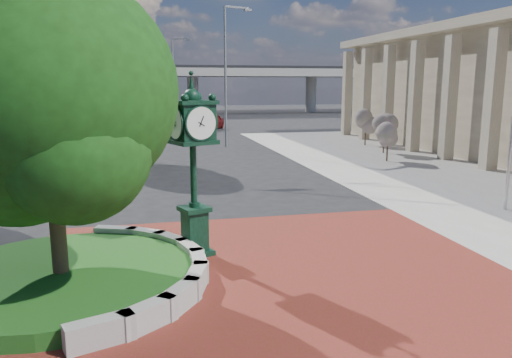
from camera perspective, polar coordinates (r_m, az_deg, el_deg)
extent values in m
plane|color=black|center=(12.98, 1.49, -10.39)|extent=(200.00, 200.00, 0.00)
cube|color=maroon|center=(12.08, 2.67, -11.96)|extent=(12.00, 12.00, 0.04)
cube|color=#9E9B93|center=(9.83, -17.40, -16.47)|extent=(1.29, 0.76, 0.54)
cube|color=#9E9B93|center=(10.20, -12.24, -15.14)|extent=(1.20, 1.04, 0.54)
cube|color=#9E9B93|center=(10.86, -8.64, -13.36)|extent=(1.00, 1.22, 0.54)
cube|color=#9E9B93|center=(11.69, -6.81, -11.50)|extent=(0.71, 1.30, 0.54)
cube|color=#9E9B93|center=(12.59, -6.59, -9.83)|extent=(0.35, 1.25, 0.54)
cube|color=#9E9B93|center=(13.48, -7.67, -8.44)|extent=(0.71, 1.30, 0.54)
cube|color=#9E9B93|center=(14.28, -9.72, -7.39)|extent=(1.00, 1.22, 0.54)
cube|color=#9E9B93|center=(14.94, -12.47, -6.68)|extent=(1.20, 1.04, 0.54)
cube|color=#9E9B93|center=(15.42, -15.67, -6.28)|extent=(1.29, 0.76, 0.54)
cylinder|color=#164E18|center=(12.72, -21.32, -10.64)|extent=(6.10, 6.10, 0.40)
cube|color=#9E9B93|center=(81.81, -10.83, 11.87)|extent=(90.00, 12.00, 1.20)
cube|color=black|center=(81.83, -10.85, 12.43)|extent=(90.00, 12.00, 0.40)
cylinder|color=#9E9B93|center=(82.63, -21.32, 8.89)|extent=(1.80, 1.80, 6.00)
cylinder|color=#9E9B93|center=(82.14, -7.21, 9.53)|extent=(1.80, 1.80, 6.00)
cylinder|color=#9E9B93|center=(86.41, 6.30, 9.61)|extent=(1.80, 1.80, 6.00)
cylinder|color=#38281C|center=(12.44, -21.60, -6.83)|extent=(0.36, 0.36, 2.17)
sphere|color=#163B10|center=(11.94, -22.48, 5.37)|extent=(5.20, 5.20, 5.20)
cylinder|color=#38281C|center=(29.98, -14.56, 3.30)|extent=(0.36, 0.36, 1.92)
sphere|color=#163B10|center=(29.79, -14.77, 7.66)|extent=(4.40, 4.40, 4.40)
cube|color=black|center=(14.12, -6.94, -8.33)|extent=(1.08, 1.08, 0.17)
cube|color=black|center=(13.92, -7.00, -5.82)|extent=(0.74, 0.74, 1.15)
cube|color=black|center=(13.76, -7.06, -3.40)|extent=(0.95, 0.95, 0.13)
cylinder|color=black|center=(13.56, -7.15, 0.49)|extent=(0.18, 0.18, 1.77)
cube|color=black|center=(13.38, -7.30, 6.47)|extent=(1.22, 1.22, 0.94)
cylinder|color=white|center=(12.95, -6.30, 6.35)|extent=(0.80, 0.37, 0.83)
cylinder|color=white|center=(13.82, -8.23, 6.58)|extent=(0.80, 0.37, 0.83)
cylinder|color=white|center=(13.17, -9.21, 6.35)|extent=(0.37, 0.80, 0.83)
cylinder|color=white|center=(13.61, -5.45, 6.58)|extent=(0.37, 0.80, 0.83)
sphere|color=black|center=(13.35, -7.36, 9.24)|extent=(0.46, 0.46, 0.46)
cone|color=black|center=(13.35, -7.40, 10.72)|extent=(0.19, 0.19, 0.52)
imported|color=#520C0B|center=(52.79, -5.18, 6.52)|extent=(3.66, 5.08, 1.61)
cylinder|color=slate|center=(38.03, -3.51, 11.43)|extent=(0.18, 0.18, 10.26)
cube|color=slate|center=(38.93, -2.21, 19.01)|extent=(1.99, 0.85, 0.14)
cube|color=slate|center=(39.38, -0.99, 18.75)|extent=(0.63, 0.46, 0.17)
cylinder|color=slate|center=(55.09, -9.40, 10.64)|extent=(0.17, 0.17, 9.37)
cube|color=slate|center=(55.13, -8.57, 15.54)|extent=(1.86, 0.60, 0.12)
cube|color=slate|center=(54.99, -7.68, 15.47)|extent=(0.57, 0.38, 0.16)
cylinder|color=#38281C|center=(31.54, 14.76, 2.98)|extent=(0.10, 0.10, 1.20)
sphere|color=#AF579B|center=(31.42, 14.84, 4.79)|extent=(1.20, 1.20, 1.20)
cylinder|color=#38281C|center=(35.33, 14.38, 3.81)|extent=(0.10, 0.10, 1.20)
sphere|color=#AF579B|center=(35.23, 14.45, 5.42)|extent=(1.20, 1.20, 1.20)
cylinder|color=#38281C|center=(39.62, 12.38, 4.62)|extent=(0.10, 0.10, 1.20)
sphere|color=#AF579B|center=(39.53, 12.43, 6.06)|extent=(1.20, 1.20, 1.20)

